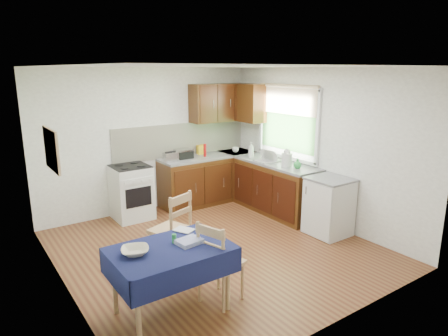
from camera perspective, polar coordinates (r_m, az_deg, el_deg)
floor at (r=5.76m, az=-1.20°, el=-11.38°), size 4.20×4.20×0.00m
ceiling at (r=5.21m, az=-1.34°, el=14.33°), size 4.00×4.20×0.02m
wall_back at (r=7.16m, az=-10.63°, el=3.94°), size 4.00×0.02×2.50m
wall_front at (r=3.84m, az=16.40°, el=-5.08°), size 4.00×0.02×2.50m
wall_left at (r=4.59m, az=-22.56°, el=-2.49°), size 0.02×4.20×2.50m
wall_right at (r=6.64m, az=13.29°, el=3.03°), size 0.02×4.20×2.50m
base_cabinets at (r=7.31m, az=2.18°, el=-2.23°), size 1.90×2.30×0.86m
worktop_back at (r=7.46m, az=-2.18°, el=1.67°), size 1.90×0.60×0.04m
worktop_right at (r=6.95m, az=7.49°, el=0.66°), size 0.60×1.70×0.04m
worktop_corner at (r=7.82m, az=1.83°, el=2.25°), size 0.60×0.60×0.04m
splashback at (r=7.44m, az=-5.99°, el=4.08°), size 2.70×0.02×0.60m
upper_cabinets at (r=7.58m, az=0.81°, el=9.30°), size 1.20×0.85×0.70m
stove at (r=6.88m, az=-13.09°, el=-3.37°), size 0.60×0.61×0.92m
window at (r=7.04m, az=9.07°, el=7.14°), size 0.04×1.48×1.26m
fridge at (r=6.28m, az=14.75°, el=-5.33°), size 0.58×0.60×0.89m
corkboard at (r=4.81m, az=-23.39°, el=2.41°), size 0.04×0.62×0.47m
dining_table at (r=4.17m, az=-7.61°, el=-12.54°), size 1.19×0.81×0.72m
chair_far at (r=5.15m, az=-7.28°, el=-8.35°), size 0.56×0.56×0.99m
chair_near at (r=4.35m, az=-0.83°, el=-13.06°), size 0.52×0.52×0.93m
toaster at (r=6.97m, az=-7.63°, el=1.57°), size 0.24×0.15×0.19m
sandwich_press at (r=7.24m, az=-5.80°, el=2.05°), size 0.29×0.25×0.17m
sauce_bottle at (r=7.34m, az=-2.75°, el=2.55°), size 0.05×0.05×0.23m
yellow_packet at (r=7.55m, az=-3.36°, el=2.65°), size 0.15×0.12×0.18m
dish_rack at (r=7.00m, az=6.41°, el=1.16°), size 0.44×0.33×0.21m
kettle at (r=6.66m, az=8.96°, el=1.35°), size 0.18×0.18×0.30m
cup at (r=7.73m, az=1.65°, el=2.64°), size 0.15×0.15×0.10m
soap_bottle_a at (r=7.29m, az=3.90°, el=2.60°), size 0.12×0.12×0.27m
soap_bottle_b at (r=7.37m, az=3.93°, el=2.41°), size 0.12×0.12×0.19m
soap_bottle_c at (r=6.56m, az=10.46°, el=0.64°), size 0.17×0.17×0.16m
plate_bowl at (r=4.04m, az=-12.59°, el=-11.50°), size 0.34×0.34×0.07m
book at (r=4.45m, az=-6.31°, el=-9.14°), size 0.23×0.26×0.02m
spice_jar at (r=4.21m, az=-7.14°, el=-9.96°), size 0.05×0.05×0.09m
tea_towel at (r=4.19m, az=-5.00°, el=-10.41°), size 0.27×0.22×0.04m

